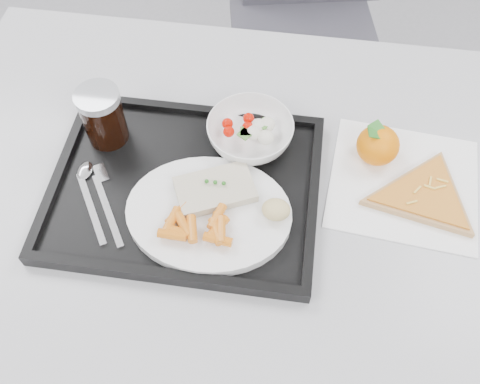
{
  "coord_description": "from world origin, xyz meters",
  "views": [
    {
      "loc": [
        0.05,
        -0.21,
        1.52
      ],
      "look_at": [
        -0.02,
        0.27,
        0.77
      ],
      "focal_mm": 40.0,
      "sensor_mm": 36.0,
      "label": 1
    }
  ],
  "objects_px": {
    "salad_bowl": "(250,133)",
    "pizza_slice": "(424,196)",
    "cola_glass": "(103,115)",
    "chair": "(311,4)",
    "dinner_plate": "(209,213)",
    "table": "(252,206)",
    "tray": "(185,188)",
    "tangerine": "(378,145)"
  },
  "relations": [
    {
      "from": "tray",
      "to": "dinner_plate",
      "type": "bearing_deg",
      "value": -46.35
    },
    {
      "from": "chair",
      "to": "dinner_plate",
      "type": "relative_size",
      "value": 3.44
    },
    {
      "from": "tray",
      "to": "table",
      "type": "bearing_deg",
      "value": 13.21
    },
    {
      "from": "cola_glass",
      "to": "dinner_plate",
      "type": "bearing_deg",
      "value": -34.11
    },
    {
      "from": "cola_glass",
      "to": "tangerine",
      "type": "xyz_separation_m",
      "value": [
        0.48,
        0.03,
        -0.04
      ]
    },
    {
      "from": "dinner_plate",
      "to": "cola_glass",
      "type": "bearing_deg",
      "value": 145.89
    },
    {
      "from": "chair",
      "to": "tray",
      "type": "xyz_separation_m",
      "value": [
        -0.18,
        -0.81,
        0.22
      ]
    },
    {
      "from": "chair",
      "to": "cola_glass",
      "type": "bearing_deg",
      "value": -115.18
    },
    {
      "from": "cola_glass",
      "to": "pizza_slice",
      "type": "relative_size",
      "value": 0.39
    },
    {
      "from": "chair",
      "to": "pizza_slice",
      "type": "distance_m",
      "value": 0.83
    },
    {
      "from": "cola_glass",
      "to": "table",
      "type": "bearing_deg",
      "value": -12.71
    },
    {
      "from": "dinner_plate",
      "to": "salad_bowl",
      "type": "distance_m",
      "value": 0.17
    },
    {
      "from": "tray",
      "to": "dinner_plate",
      "type": "relative_size",
      "value": 1.67
    },
    {
      "from": "table",
      "to": "cola_glass",
      "type": "height_order",
      "value": "cola_glass"
    },
    {
      "from": "cola_glass",
      "to": "salad_bowl",
      "type": "bearing_deg",
      "value": 5.36
    },
    {
      "from": "chair",
      "to": "pizza_slice",
      "type": "relative_size",
      "value": 3.39
    },
    {
      "from": "table",
      "to": "pizza_slice",
      "type": "distance_m",
      "value": 0.3
    },
    {
      "from": "cola_glass",
      "to": "chair",
      "type": "bearing_deg",
      "value": 64.82
    },
    {
      "from": "pizza_slice",
      "to": "tray",
      "type": "bearing_deg",
      "value": -174.33
    },
    {
      "from": "tray",
      "to": "cola_glass",
      "type": "xyz_separation_m",
      "value": [
        -0.16,
        0.09,
        0.06
      ]
    },
    {
      "from": "dinner_plate",
      "to": "cola_glass",
      "type": "relative_size",
      "value": 2.5
    },
    {
      "from": "cola_glass",
      "to": "tangerine",
      "type": "bearing_deg",
      "value": 3.64
    },
    {
      "from": "chair",
      "to": "dinner_plate",
      "type": "bearing_deg",
      "value": -98.69
    },
    {
      "from": "cola_glass",
      "to": "pizza_slice",
      "type": "height_order",
      "value": "cola_glass"
    },
    {
      "from": "salad_bowl",
      "to": "pizza_slice",
      "type": "distance_m",
      "value": 0.32
    },
    {
      "from": "chair",
      "to": "cola_glass",
      "type": "xyz_separation_m",
      "value": [
        -0.34,
        -0.72,
        0.28
      ]
    },
    {
      "from": "table",
      "to": "tangerine",
      "type": "relative_size",
      "value": 12.74
    },
    {
      "from": "table",
      "to": "salad_bowl",
      "type": "height_order",
      "value": "salad_bowl"
    },
    {
      "from": "table",
      "to": "tangerine",
      "type": "bearing_deg",
      "value": 23.84
    },
    {
      "from": "chair",
      "to": "salad_bowl",
      "type": "relative_size",
      "value": 6.11
    },
    {
      "from": "chair",
      "to": "tray",
      "type": "relative_size",
      "value": 2.07
    },
    {
      "from": "salad_bowl",
      "to": "table",
      "type": "bearing_deg",
      "value": -78.86
    },
    {
      "from": "tangerine",
      "to": "table",
      "type": "bearing_deg",
      "value": -156.16
    },
    {
      "from": "dinner_plate",
      "to": "pizza_slice",
      "type": "distance_m",
      "value": 0.36
    },
    {
      "from": "table",
      "to": "chair",
      "type": "bearing_deg",
      "value": 84.93
    },
    {
      "from": "salad_bowl",
      "to": "cola_glass",
      "type": "distance_m",
      "value": 0.26
    },
    {
      "from": "chair",
      "to": "dinner_plate",
      "type": "height_order",
      "value": "chair"
    },
    {
      "from": "salad_bowl",
      "to": "pizza_slice",
      "type": "xyz_separation_m",
      "value": [
        0.31,
        -0.07,
        -0.03
      ]
    },
    {
      "from": "tray",
      "to": "pizza_slice",
      "type": "relative_size",
      "value": 1.64
    },
    {
      "from": "pizza_slice",
      "to": "dinner_plate",
      "type": "bearing_deg",
      "value": -165.18
    },
    {
      "from": "tray",
      "to": "cola_glass",
      "type": "bearing_deg",
      "value": 150.86
    },
    {
      "from": "cola_glass",
      "to": "pizza_slice",
      "type": "bearing_deg",
      "value": -4.85
    }
  ]
}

